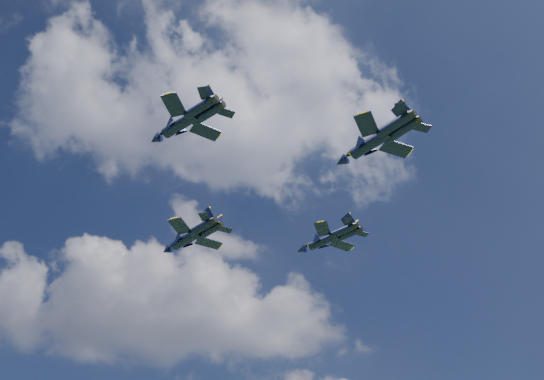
{
  "coord_description": "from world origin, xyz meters",
  "views": [
    {
      "loc": [
        -0.58,
        -70.94,
        4.0
      ],
      "look_at": [
        2.96,
        2.23,
        64.6
      ],
      "focal_mm": 40.0,
      "sensor_mm": 36.0,
      "label": 1
    }
  ],
  "objects_px": {
    "jet_left": "(178,125)",
    "jet_right": "(322,241)",
    "jet_slot": "(368,145)",
    "jet_lead": "(185,240)"
  },
  "relations": [
    {
      "from": "jet_left",
      "to": "jet_slot",
      "type": "distance_m",
      "value": 27.55
    },
    {
      "from": "jet_lead",
      "to": "jet_right",
      "type": "xyz_separation_m",
      "value": [
        24.2,
        -0.04,
        0.43
      ]
    },
    {
      "from": "jet_lead",
      "to": "jet_right",
      "type": "distance_m",
      "value": 24.2
    },
    {
      "from": "jet_right",
      "to": "jet_slot",
      "type": "height_order",
      "value": "jet_slot"
    },
    {
      "from": "jet_lead",
      "to": "jet_left",
      "type": "bearing_deg",
      "value": -133.8
    },
    {
      "from": "jet_right",
      "to": "jet_lead",
      "type": "bearing_deg",
      "value": 130.31
    },
    {
      "from": "jet_lead",
      "to": "jet_left",
      "type": "height_order",
      "value": "jet_lead"
    },
    {
      "from": "jet_slot",
      "to": "jet_right",
      "type": "bearing_deg",
      "value": 56.97
    },
    {
      "from": "jet_lead",
      "to": "jet_left",
      "type": "relative_size",
      "value": 1.05
    },
    {
      "from": "jet_left",
      "to": "jet_right",
      "type": "relative_size",
      "value": 1.0
    }
  ]
}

